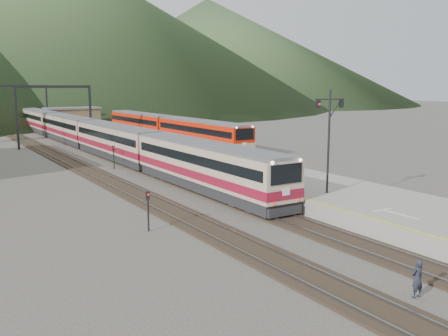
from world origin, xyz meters
TOP-DOWN VIEW (x-y plane):
  - track_main at (0.00, 40.00)m, footprint 2.60×200.00m
  - track_far at (-5.00, 40.00)m, footprint 2.60×200.00m
  - track_second at (11.50, 40.00)m, footprint 2.60×200.00m
  - platform at (5.60, 38.00)m, footprint 8.00×100.00m
  - gantry_near at (-2.85, 55.00)m, footprint 9.55×0.25m
  - gantry_far at (-2.85, 80.00)m, footprint 9.55×0.25m
  - station_shed at (5.60, 78.00)m, footprint 9.40×4.40m
  - hill_b at (30.00, 230.00)m, footprint 220.00×220.00m
  - hill_c at (110.00, 210.00)m, footprint 160.00×160.00m
  - main_train at (0.00, 59.90)m, footprint 2.83×97.22m
  - second_train at (11.50, 51.47)m, footprint 2.78×37.94m
  - signal_mast at (4.30, 12.29)m, footprint 2.19×0.45m
  - short_signal_b at (-2.43, 34.42)m, footprint 0.24×0.19m
  - short_signal_c at (-7.94, 13.51)m, footprint 0.26×0.22m
  - worker at (-2.76, -0.06)m, footprint 0.58×0.41m

SIDE VIEW (x-z plane):
  - track_main at x=0.00m, z-range -0.05..0.18m
  - track_far at x=-5.00m, z-range -0.05..0.18m
  - track_second at x=11.50m, z-range -0.05..0.18m
  - platform at x=5.60m, z-range 0.00..1.00m
  - worker at x=-2.76m, z-range 0.00..1.51m
  - short_signal_b at x=-2.43m, z-range 0.33..2.60m
  - short_signal_c at x=-7.94m, z-range 0.33..2.60m
  - second_train at x=11.50m, z-range 0.23..3.63m
  - main_train at x=0.00m, z-range 0.23..3.69m
  - station_shed at x=5.60m, z-range 1.02..4.12m
  - signal_mast at x=4.30m, z-range 1.75..8.49m
  - gantry_near at x=-2.85m, z-range 1.59..9.59m
  - gantry_far at x=-2.85m, z-range 1.59..9.59m
  - hill_c at x=110.00m, z-range 0.00..50.00m
  - hill_b at x=30.00m, z-range 0.00..75.00m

